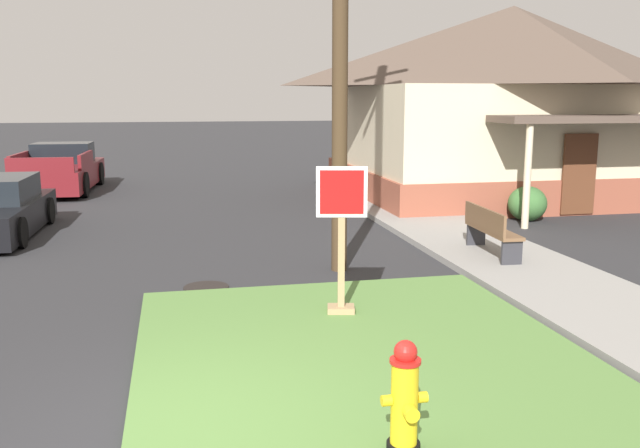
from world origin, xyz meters
TOP-DOWN VIEW (x-y plane):
  - ground_plane at (0.00, 0.00)m, footprint 160.00×160.00m
  - grass_corner_patch at (2.18, 1.62)m, footprint 5.03×5.64m
  - sidewalk_strip at (5.89, 6.21)m, footprint 2.20×18.34m
  - fire_hydrant at (1.91, -0.69)m, footprint 0.38×0.34m
  - stop_sign at (2.29, 2.96)m, footprint 0.65×0.35m
  - manhole_cover at (0.59, 4.83)m, footprint 0.70×0.70m
  - pickup_truck_maroon at (-3.37, 17.03)m, footprint 2.32×5.16m
  - street_bench at (5.69, 5.55)m, footprint 0.49×1.76m
  - corner_house at (9.96, 13.24)m, footprint 9.74×9.13m
  - shrub_near_porch at (8.41, 9.11)m, footprint 0.91×0.91m

SIDE VIEW (x-z plane):
  - ground_plane at x=0.00m, z-range 0.00..0.00m
  - manhole_cover at x=0.59m, z-range 0.00..0.02m
  - grass_corner_patch at x=2.18m, z-range 0.00..0.08m
  - sidewalk_strip at x=5.89m, z-range 0.00..0.12m
  - shrub_near_porch at x=8.41m, z-range 0.00..0.83m
  - fire_hydrant at x=1.91m, z-range 0.06..1.01m
  - street_bench at x=5.69m, z-range 0.17..1.02m
  - pickup_truck_maroon at x=-3.37m, z-range -0.12..1.36m
  - stop_sign at x=2.29m, z-range 0.02..1.98m
  - corner_house at x=9.96m, z-range 0.08..5.61m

